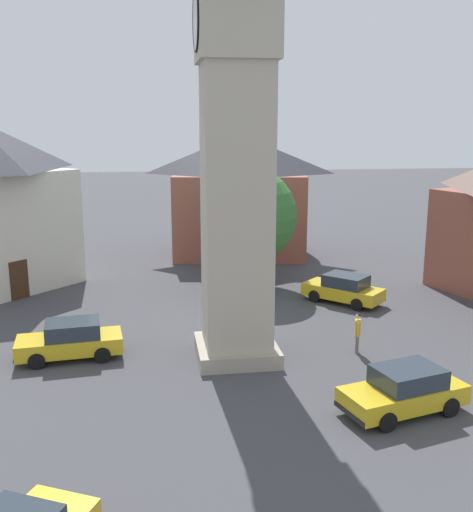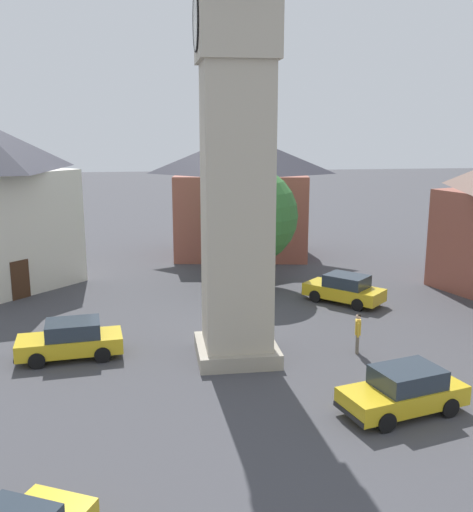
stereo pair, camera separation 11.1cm
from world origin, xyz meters
name	(u,v)px [view 2 (the right image)]	position (x,y,z in m)	size (l,w,h in m)	color
ground_plane	(236,357)	(0.00, 0.00, 0.00)	(200.00, 200.00, 0.00)	#424247
clock_tower	(237,47)	(0.00, 0.00, 11.89)	(3.85, 3.85, 20.35)	#A59C89
car_blue_kerb	(404,391)	(5.40, 4.69, 0.76)	(2.68, 4.42, 1.53)	gold
car_red_corner	(71,340)	(-0.90, -6.58, 0.76)	(2.15, 4.29, 1.53)	gold
car_white_side	(344,289)	(-6.55, 6.67, 0.76)	(4.14, 4.08, 1.53)	gold
pedestrian	(358,330)	(0.26, 4.97, 1.01)	(0.54, 0.32, 1.69)	#706656
tree	(249,216)	(-10.46, 2.22, 4.16)	(5.54, 5.54, 6.93)	brown
building_hall_far	(241,194)	(-19.02, 3.05, 4.38)	(7.81, 10.37, 8.58)	#995142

